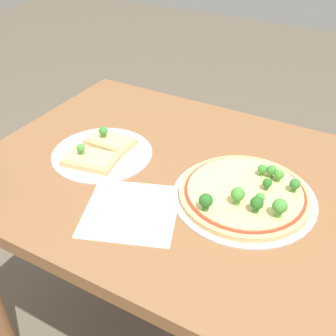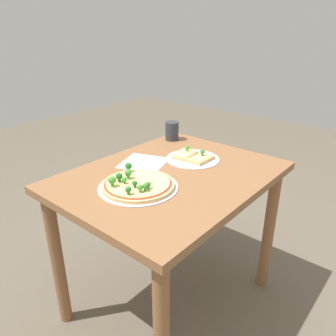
# 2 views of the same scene
# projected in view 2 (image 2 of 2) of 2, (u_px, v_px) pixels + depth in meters

# --- Properties ---
(ground_plane) EXTENTS (8.00, 8.00, 0.00)m
(ground_plane) POSITION_uv_depth(u_px,v_px,m) (170.00, 299.00, 1.82)
(ground_plane) COLOR brown
(dining_table) EXTENTS (1.01, 0.78, 0.77)m
(dining_table) POSITION_uv_depth(u_px,v_px,m) (171.00, 197.00, 1.57)
(dining_table) COLOR brown
(dining_table) RESTS_ON ground_plane
(pizza_tray_whole) EXTENTS (0.34, 0.34, 0.07)m
(pizza_tray_whole) POSITION_uv_depth(u_px,v_px,m) (137.00, 184.00, 1.38)
(pizza_tray_whole) COLOR silver
(pizza_tray_whole) RESTS_ON dining_table
(pizza_tray_slice) EXTENTS (0.27, 0.27, 0.06)m
(pizza_tray_slice) POSITION_uv_depth(u_px,v_px,m) (192.00, 157.00, 1.68)
(pizza_tray_slice) COLOR silver
(pizza_tray_slice) RESTS_ON dining_table
(drinking_cup) EXTENTS (0.08, 0.08, 0.11)m
(drinking_cup) POSITION_uv_depth(u_px,v_px,m) (172.00, 131.00, 1.94)
(drinking_cup) COLOR #2D333D
(drinking_cup) RESTS_ON dining_table
(paper_menu) EXTENTS (0.27, 0.27, 0.00)m
(paper_menu) POSITION_uv_depth(u_px,v_px,m) (143.00, 163.00, 1.63)
(paper_menu) COLOR white
(paper_menu) RESTS_ON dining_table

